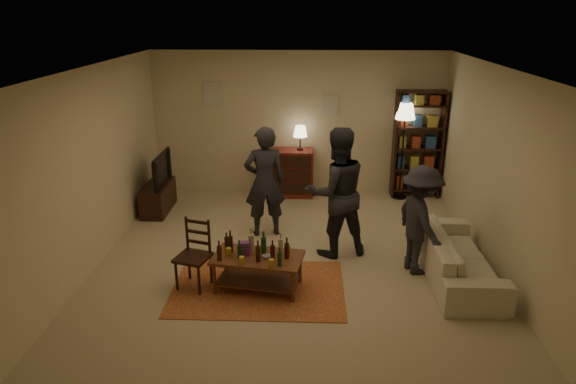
# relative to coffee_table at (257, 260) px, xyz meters

# --- Properties ---
(floor) EXTENTS (6.00, 6.00, 0.00)m
(floor) POSITION_rel_coffee_table_xyz_m (0.44, 0.82, -0.41)
(floor) COLOR #C6B793
(floor) RESTS_ON ground
(room_shell) EXTENTS (6.00, 6.00, 6.00)m
(room_shell) POSITION_rel_coffee_table_xyz_m (-0.21, 3.80, 1.41)
(room_shell) COLOR beige
(room_shell) RESTS_ON ground
(rug) EXTENTS (2.20, 1.50, 0.01)m
(rug) POSITION_rel_coffee_table_xyz_m (0.01, -0.00, -0.40)
(rug) COLOR #913A1F
(rug) RESTS_ON ground
(coffee_table) EXTENTS (1.21, 0.79, 0.80)m
(coffee_table) POSITION_rel_coffee_table_xyz_m (0.00, 0.00, 0.00)
(coffee_table) COLOR brown
(coffee_table) RESTS_ON ground
(dining_chair) EXTENTS (0.50, 0.50, 0.92)m
(dining_chair) POSITION_rel_coffee_table_xyz_m (-0.80, 0.05, 0.07)
(dining_chair) COLOR black
(dining_chair) RESTS_ON ground
(tv_stand) EXTENTS (0.40, 1.00, 1.06)m
(tv_stand) POSITION_rel_coffee_table_xyz_m (-2.01, 2.62, -0.02)
(tv_stand) COLOR black
(tv_stand) RESTS_ON ground
(dresser) EXTENTS (1.00, 0.50, 1.36)m
(dresser) POSITION_rel_coffee_table_xyz_m (0.24, 3.53, 0.07)
(dresser) COLOR maroon
(dresser) RESTS_ON ground
(bookshelf) EXTENTS (0.90, 0.34, 2.02)m
(bookshelf) POSITION_rel_coffee_table_xyz_m (2.68, 3.60, 0.63)
(bookshelf) COLOR black
(bookshelf) RESTS_ON ground
(floor_lamp) EXTENTS (0.36, 0.36, 1.80)m
(floor_lamp) POSITION_rel_coffee_table_xyz_m (2.39, 3.47, 1.13)
(floor_lamp) COLOR black
(floor_lamp) RESTS_ON ground
(sofa) EXTENTS (0.81, 2.08, 0.61)m
(sofa) POSITION_rel_coffee_table_xyz_m (2.64, 0.42, -0.10)
(sofa) COLOR beige
(sofa) RESTS_ON ground
(person_left) EXTENTS (0.72, 0.55, 1.75)m
(person_left) POSITION_rel_coffee_table_xyz_m (-0.03, 1.71, 0.47)
(person_left) COLOR #212228
(person_left) RESTS_ON ground
(person_right) EXTENTS (1.09, 0.96, 1.89)m
(person_right) POSITION_rel_coffee_table_xyz_m (1.04, 1.07, 0.54)
(person_right) COLOR #24252B
(person_right) RESTS_ON ground
(person_by_sofa) EXTENTS (0.82, 1.09, 1.51)m
(person_by_sofa) POSITION_rel_coffee_table_xyz_m (2.14, 0.55, 0.34)
(person_by_sofa) COLOR #26262E
(person_by_sofa) RESTS_ON ground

